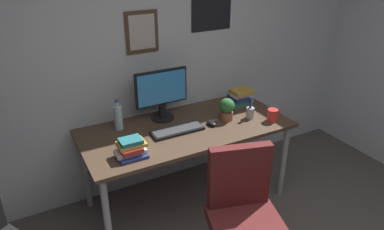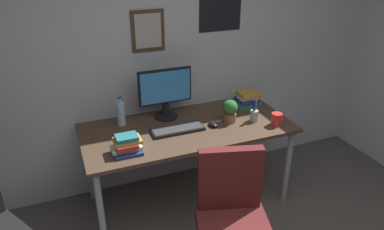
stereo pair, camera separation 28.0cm
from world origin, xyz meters
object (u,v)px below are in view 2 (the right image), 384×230
object	(u,v)px
monitor	(165,91)
book_stack_right	(247,99)
computer_mouse	(213,124)
office_chair	(232,215)
keyboard	(178,130)
potted_plant	(230,110)
coffee_mug_near	(277,119)
water_bottle	(121,113)
pen_cup	(254,115)
book_stack_left	(127,145)

from	to	relation	value
monitor	book_stack_right	bearing A→B (deg)	-4.70
computer_mouse	book_stack_right	bearing A→B (deg)	28.02
office_chair	keyboard	size ratio (longest dim) A/B	2.21
computer_mouse	potted_plant	size ratio (longest dim) A/B	0.56
monitor	coffee_mug_near	size ratio (longest dim) A/B	3.61
water_bottle	pen_cup	world-z (taller)	water_bottle
keyboard	potted_plant	world-z (taller)	potted_plant
book_stack_right	book_stack_left	bearing A→B (deg)	-161.93
coffee_mug_near	pen_cup	size ratio (longest dim) A/B	0.64
coffee_mug_near	book_stack_left	size ratio (longest dim) A/B	0.58
office_chair	water_bottle	size ratio (longest dim) A/B	3.76
keyboard	coffee_mug_near	size ratio (longest dim) A/B	3.38
water_bottle	coffee_mug_near	bearing A→B (deg)	-21.56
computer_mouse	pen_cup	distance (m)	0.37
keyboard	office_chair	bearing A→B (deg)	-84.74
keyboard	book_stack_left	bearing A→B (deg)	-158.59
monitor	pen_cup	xyz separation A→B (m)	(0.67, -0.35, -0.19)
office_chair	monitor	xyz separation A→B (m)	(-0.08, 1.11, 0.46)
office_chair	monitor	world-z (taller)	monitor
coffee_mug_near	book_stack_right	distance (m)	0.42
pen_cup	book_stack_left	world-z (taller)	pen_cup
computer_mouse	book_stack_right	distance (m)	0.53
computer_mouse	book_stack_left	distance (m)	0.76
office_chair	coffee_mug_near	xyz separation A→B (m)	(0.72, 0.62, 0.27)
office_chair	pen_cup	size ratio (longest dim) A/B	4.75
computer_mouse	pen_cup	size ratio (longest dim) A/B	0.55
keyboard	book_stack_right	world-z (taller)	book_stack_right
office_chair	pen_cup	bearing A→B (deg)	52.16
potted_plant	book_stack_right	xyz separation A→B (m)	(0.30, 0.22, -0.04)
book_stack_left	computer_mouse	bearing A→B (deg)	11.26
office_chair	computer_mouse	distance (m)	0.86
keyboard	computer_mouse	distance (m)	0.30
monitor	book_stack_right	world-z (taller)	monitor
potted_plant	pen_cup	size ratio (longest dim) A/B	0.98
water_bottle	potted_plant	xyz separation A→B (m)	(0.86, -0.27, -0.00)
coffee_mug_near	computer_mouse	bearing A→B (deg)	160.82
book_stack_right	water_bottle	bearing A→B (deg)	177.37
computer_mouse	coffee_mug_near	size ratio (longest dim) A/B	0.86
computer_mouse	coffee_mug_near	distance (m)	0.53
monitor	computer_mouse	xyz separation A→B (m)	(0.31, -0.31, -0.22)
computer_mouse	book_stack_right	size ratio (longest dim) A/B	0.48
monitor	keyboard	bearing A→B (deg)	-88.68
monitor	water_bottle	xyz separation A→B (m)	(-0.39, -0.01, -0.13)
potted_plant	book_stack_left	bearing A→B (deg)	-169.07
water_bottle	office_chair	bearing A→B (deg)	-66.66
keyboard	book_stack_left	world-z (taller)	book_stack_left
book_stack_right	potted_plant	bearing A→B (deg)	-143.64
pen_cup	potted_plant	bearing A→B (deg)	161.31
coffee_mug_near	book_stack_left	bearing A→B (deg)	178.85
pen_cup	book_stack_right	world-z (taller)	pen_cup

